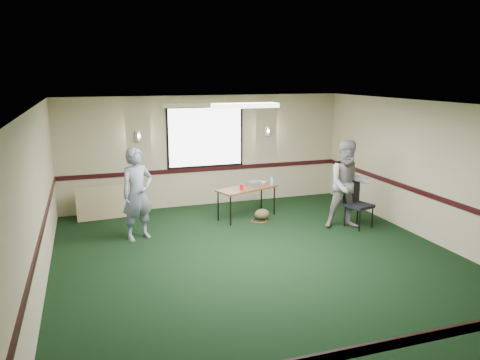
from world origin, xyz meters
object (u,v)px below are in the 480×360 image
object	(u,v)px
folding_table	(247,190)
projector	(254,183)
person_left	(137,194)
conference_chair	(356,200)
person_right	(348,185)

from	to	relation	value
folding_table	projector	xyz separation A→B (m)	(0.22, 0.15, 0.10)
person_left	projector	bearing A→B (deg)	-6.51
folding_table	projector	distance (m)	0.28
conference_chair	projector	bearing A→B (deg)	124.17
folding_table	person_right	distance (m)	2.24
folding_table	person_right	size ratio (longest dim) A/B	0.81
projector	person_left	distance (m)	2.82
person_left	person_right	size ratio (longest dim) A/B	0.97
conference_chair	person_left	bearing A→B (deg)	154.77
folding_table	conference_chair	world-z (taller)	conference_chair
conference_chair	person_left	xyz separation A→B (m)	(-4.49, 0.66, 0.34)
folding_table	conference_chair	size ratio (longest dim) A/B	1.54
conference_chair	person_right	bearing A→B (deg)	170.48
folding_table	projector	bearing A→B (deg)	13.24
folding_table	conference_chair	xyz separation A→B (m)	(2.01, -1.30, -0.08)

